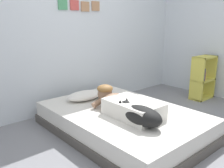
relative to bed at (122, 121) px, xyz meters
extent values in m
plane|color=gray|center=(0.21, -0.54, -0.14)|extent=(12.34, 12.34, 0.00)
cube|color=silver|center=(0.21, 1.20, 1.11)|extent=(4.17, 0.10, 2.50)
cube|color=#4C9966|center=(-0.08, 1.14, 1.41)|extent=(0.14, 0.02, 0.14)
cube|color=#CC4C47|center=(0.11, 1.14, 1.41)|extent=(0.14, 0.02, 0.14)
cube|color=tan|center=(0.30, 1.14, 1.40)|extent=(0.14, 0.02, 0.14)
cube|color=tan|center=(0.50, 1.14, 1.41)|extent=(0.14, 0.02, 0.14)
cube|color=#4C4742|center=(0.00, 0.00, -0.09)|extent=(1.35, 2.00, 0.11)
cube|color=silver|center=(0.00, 0.00, 0.06)|extent=(1.31, 1.94, 0.18)
ellipsoid|color=white|center=(-0.10, 0.64, 0.20)|extent=(0.52, 0.32, 0.11)
cube|color=silver|center=(-0.04, -0.23, 0.23)|extent=(0.42, 0.64, 0.18)
ellipsoid|color=#8C664C|center=(-0.04, 0.11, 0.25)|extent=(0.32, 0.20, 0.16)
sphere|color=#8C664C|center=(-0.04, 0.27, 0.29)|extent=(0.19, 0.19, 0.19)
ellipsoid|color=olive|center=(-0.04, 0.27, 0.36)|extent=(0.20, 0.20, 0.10)
cylinder|color=#8C664C|center=(-0.14, 0.25, 0.22)|extent=(0.23, 0.07, 0.14)
cylinder|color=#8C664C|center=(0.06, 0.25, 0.22)|extent=(0.23, 0.07, 0.14)
ellipsoid|color=black|center=(-0.15, -0.45, 0.24)|extent=(0.26, 0.48, 0.20)
sphere|color=black|center=(-0.13, -0.19, 0.26)|extent=(0.15, 0.15, 0.15)
cone|color=black|center=(-0.20, -0.17, 0.33)|extent=(0.05, 0.05, 0.05)
cone|color=black|center=(-0.10, -0.17, 0.33)|extent=(0.05, 0.05, 0.05)
cylinder|color=white|center=(0.08, 0.49, 0.18)|extent=(0.09, 0.09, 0.07)
torus|color=white|center=(0.14, 0.49, 0.18)|extent=(0.05, 0.01, 0.05)
cube|color=black|center=(0.23, -0.31, 0.15)|extent=(0.07, 0.14, 0.01)
cube|color=#D8CC4C|center=(1.78, 0.05, 0.23)|extent=(0.03, 0.24, 0.75)
cube|color=#D8CC4C|center=(2.20, 0.05, 0.23)|extent=(0.03, 0.24, 0.75)
cube|color=#D8CC4C|center=(1.99, 0.05, -0.13)|extent=(0.45, 0.24, 0.03)
cube|color=#D8CC4C|center=(1.99, 0.05, 0.20)|extent=(0.45, 0.24, 0.03)
cube|color=#D8CC4C|center=(1.99, 0.05, 0.59)|extent=(0.45, 0.24, 0.03)
cube|color=#4C4C51|center=(1.81, 0.05, 0.30)|extent=(0.03, 0.17, 0.18)
cube|color=#4C4C51|center=(1.85, 0.05, 0.32)|extent=(0.04, 0.20, 0.21)
cube|color=#4C4C51|center=(1.89, 0.05, 0.28)|extent=(0.02, 0.17, 0.14)
cube|color=#BF723F|center=(1.92, 0.05, 0.29)|extent=(0.03, 0.15, 0.15)
camera|label=1|loc=(-1.93, -2.02, 1.19)|focal=39.23mm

